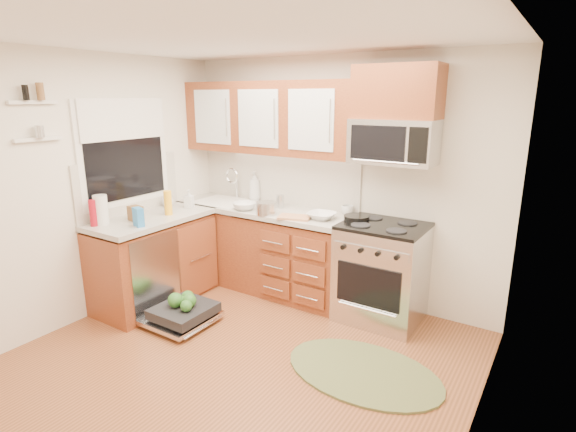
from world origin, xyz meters
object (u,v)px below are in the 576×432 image
Objects in this scene: rug at (363,372)px; paper_towel_roll at (101,210)px; sink at (224,212)px; stock_pot at (266,208)px; cup at (347,210)px; dishwasher at (181,314)px; cutting_board at (294,217)px; bowl_b at (244,206)px; bowl_a at (322,216)px; microwave at (394,142)px; upper_cabinets at (268,118)px; range at (381,272)px; skillet at (357,218)px.

paper_towel_roll reaches higher than rug.
sink is 0.79m from stock_pot.
rug is 1.66m from cup.
dishwasher is 2.23× the size of cutting_board.
stock_pot is 0.87× the size of bowl_b.
bowl_a is (0.92, 1.06, 0.86)m from dishwasher.
bowl_b is (-0.31, 0.03, -0.03)m from stock_pot.
stock_pot is 0.79× the size of bowl_a.
microwave is at bearing 39.07° from dishwasher.
stock_pot is 1.58m from paper_towel_roll.
sink is 2.21× the size of paper_towel_roll.
bowl_a reaches higher than sink.
sink is (-0.52, -0.16, -1.07)m from upper_cabinets.
stock_pot is at bearing -15.12° from sink.
stock_pot is (-1.19, -0.33, -0.71)m from microwave.
range is 3.02× the size of cutting_board.
cup is (1.06, 1.35, 0.87)m from dishwasher.
rug is 5.86× the size of stock_pot.
dishwasher is 1.93m from cup.
cup is at bearing 51.86° from dishwasher.
skillet is 0.98× the size of bowl_b.
cutting_board is 0.27m from bowl_a.
dishwasher is at bearing -125.80° from cutting_board.
bowl_a is 0.32m from cup.
range is 1.31m from stock_pot.
bowl_a reaches higher than dishwasher.
microwave is 2.55m from dishwasher.
bowl_b reaches higher than range.
skillet is at bearing 13.15° from stock_pot.
cup is at bearing 132.59° from skillet.
dishwasher is (0.39, -1.12, -0.70)m from sink.
sink is 1.38m from dishwasher.
upper_cabinets is 2.70× the size of microwave.
upper_cabinets is at bearing 164.76° from bowl_a.
bowl_a reaches higher than cutting_board.
paper_towel_roll is at bearing -138.86° from cup.
skillet is at bearing 0.43° from sink.
cutting_board is at bearing 3.66° from stock_pot.
upper_cabinets is at bearing 74.33° from bowl_b.
microwave is at bearing -1.02° from upper_cabinets.
cutting_board is (1.07, -0.18, 0.14)m from sink.
stock_pot reaches higher than rug.
microwave reaches higher than bowl_a.
bowl_b reaches higher than cutting_board.
paper_towel_roll is 1.03× the size of bowl_a.
cup reaches higher than sink.
upper_cabinets is 7.56× the size of bowl_a.
paper_towel_roll reaches higher than sink.
microwave is 2.42× the size of cutting_board.
paper_towel_roll is at bearing -120.30° from upper_cabinets.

